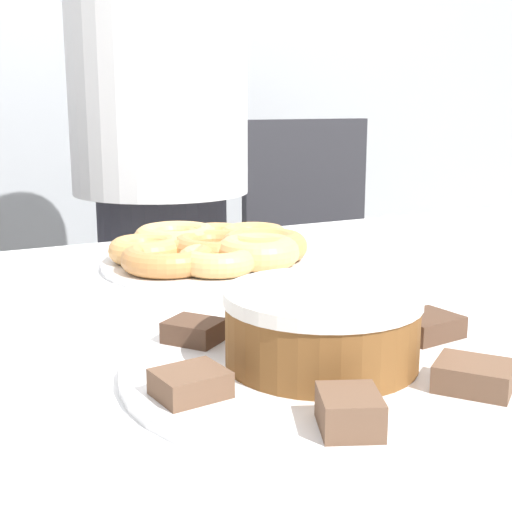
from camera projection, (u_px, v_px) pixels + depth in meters
table at (264, 384)px, 0.77m from camera, size 1.95×1.05×0.73m
person_standing at (161, 175)px, 1.57m from camera, size 0.38×0.38×1.54m
office_chair_right at (331, 293)px, 1.98m from camera, size 0.44×0.44×0.91m
plate_cake at (321, 368)px, 0.62m from camera, size 0.35×0.35×0.01m
plate_donuts at (217, 263)px, 1.02m from camera, size 0.33×0.33×0.01m
frosted_cake at (322, 326)px, 0.61m from camera, size 0.17×0.17×0.07m
lamington_0 at (474, 376)px, 0.56m from camera, size 0.07×0.08×0.02m
lamington_1 at (426, 326)px, 0.68m from camera, size 0.07×0.06×0.02m
lamington_2 at (303, 307)px, 0.74m from camera, size 0.07×0.07×0.03m
lamington_3 at (194, 331)px, 0.67m from camera, size 0.06×0.07×0.02m
lamington_4 at (190, 383)px, 0.55m from camera, size 0.06×0.05×0.02m
lamington_5 at (350, 411)px, 0.49m from camera, size 0.06×0.06×0.03m
donut_0 at (216, 247)px, 1.02m from camera, size 0.13×0.13×0.04m
donut_1 at (264, 246)px, 1.02m from camera, size 0.12×0.12×0.04m
donut_2 at (253, 237)px, 1.09m from camera, size 0.11×0.11×0.04m
donut_3 at (216, 236)px, 1.11m from camera, size 0.10×0.10×0.03m
donut_4 at (176, 238)px, 1.08m from camera, size 0.13×0.13×0.04m
donut_5 at (146, 250)px, 1.00m from camera, size 0.11×0.11×0.03m
donut_6 at (168, 259)px, 0.95m from camera, size 0.13×0.13×0.03m
donut_7 at (217, 260)px, 0.94m from camera, size 0.11×0.11×0.03m
donut_8 at (258, 252)px, 0.98m from camera, size 0.11×0.11×0.04m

